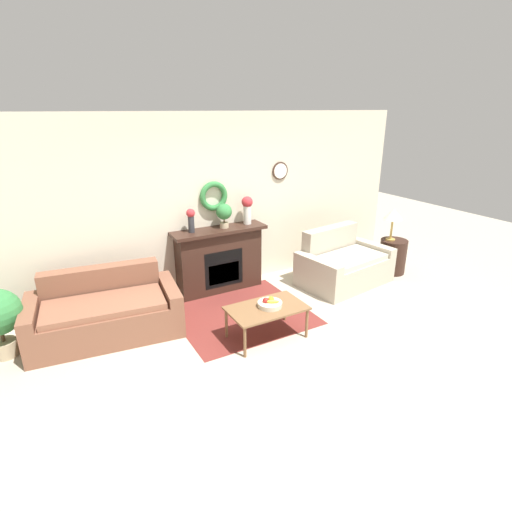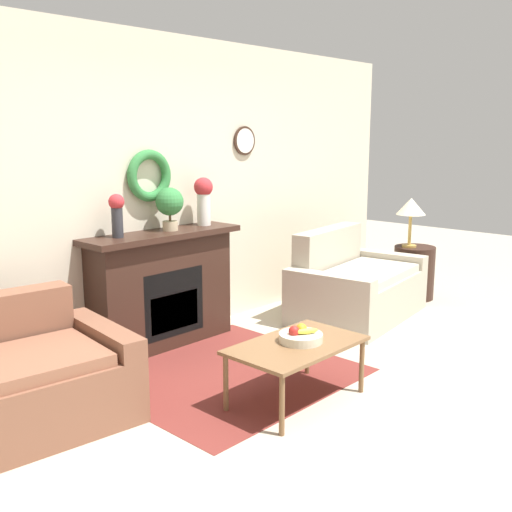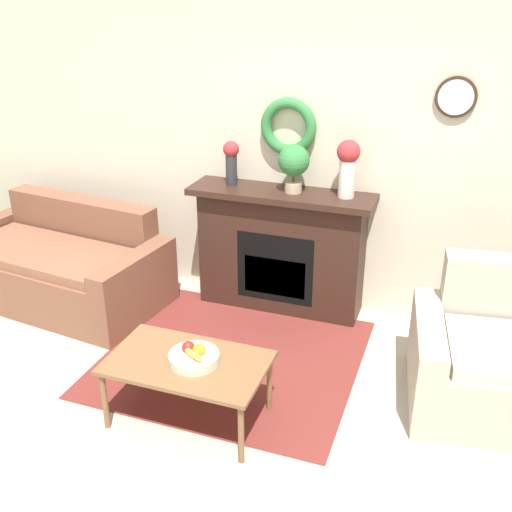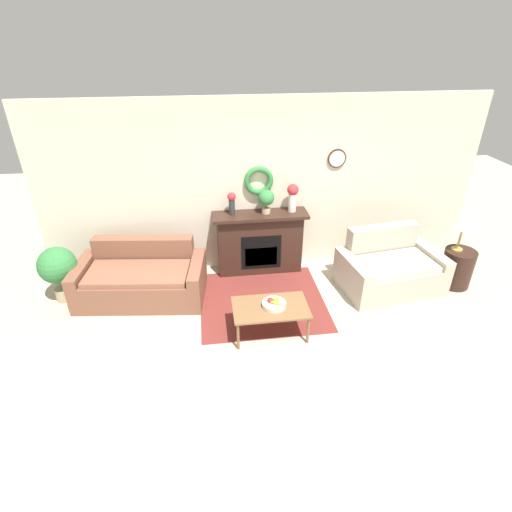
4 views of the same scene
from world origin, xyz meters
name	(u,v)px [view 2 (image 2 of 4)]	position (x,y,z in m)	size (l,w,h in m)	color
ground_plane	(377,417)	(0.00, 0.00, 0.00)	(16.00, 16.00, 0.00)	#ADA38E
floor_rug	(225,373)	(-0.18, 1.26, 0.00)	(1.80, 1.68, 0.01)	maroon
wall_back	(154,191)	(0.00, 2.34, 1.35)	(6.80, 0.15, 2.70)	beige
fireplace	(163,289)	(-0.09, 2.13, 0.52)	(1.47, 0.41, 1.02)	#331E16
loveseat_right	(355,287)	(1.80, 1.40, 0.31)	(1.58, 1.11, 0.88)	#B2A893
coffee_table	(297,349)	(-0.18, 0.55, 0.38)	(0.96, 0.58, 0.42)	brown
fruit_bowl	(301,336)	(-0.13, 0.55, 0.46)	(0.31, 0.31, 0.12)	beige
side_table_by_loveseat	(414,272)	(2.84, 1.30, 0.30)	(0.46, 0.46, 0.60)	#331E16
table_lamp	(411,208)	(2.79, 1.35, 1.04)	(0.32, 0.32, 0.55)	#B28E42
vase_on_mantel_left	(117,212)	(-0.52, 2.14, 1.23)	(0.13, 0.13, 0.35)	#2D2D33
vase_on_mantel_right	(204,197)	(0.41, 2.14, 1.28)	(0.17, 0.17, 0.44)	silver
potted_plant_on_mantel	(169,204)	(0.00, 2.12, 1.25)	(0.24, 0.24, 0.37)	tan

